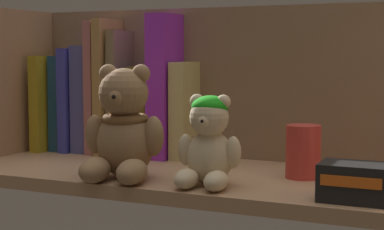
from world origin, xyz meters
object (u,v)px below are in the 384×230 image
(book_4, at_px, (104,87))
(pillar_candle, at_px, (303,152))
(teddy_bear_smaller, at_px, (209,143))
(book_7, at_px, (134,112))
(book_0, at_px, (57,102))
(book_3, at_px, (92,98))
(book_10, at_px, (187,110))
(teddy_bear_larger, at_px, (123,130))
(book_5, at_px, (113,86))
(book_2, at_px, (79,99))
(book_8, at_px, (150,111))
(book_1, at_px, (68,103))
(book_6, at_px, (123,92))
(book_9, at_px, (169,86))
(small_product_box, at_px, (355,182))

(book_4, relative_size, pillar_candle, 3.08)
(book_4, height_order, pillar_candle, book_4)
(pillar_candle, bearing_deg, teddy_bear_smaller, -134.33)
(book_4, distance_m, pillar_candle, 0.42)
(book_7, bearing_deg, book_0, 180.00)
(book_3, relative_size, book_10, 1.17)
(book_4, distance_m, teddy_bear_larger, 0.27)
(book_5, relative_size, teddy_bear_larger, 1.46)
(book_4, height_order, book_7, book_4)
(book_2, height_order, book_8, book_2)
(teddy_bear_larger, relative_size, pillar_candle, 2.13)
(book_1, bearing_deg, teddy_bear_larger, -40.44)
(book_6, distance_m, book_7, 0.04)
(book_3, bearing_deg, book_1, 180.00)
(teddy_bear_larger, bearing_deg, book_10, 88.30)
(book_5, relative_size, pillar_candle, 3.12)
(book_5, relative_size, book_10, 1.45)
(book_2, bearing_deg, pillar_candle, -11.94)
(book_7, relative_size, pillar_candle, 1.95)
(pillar_candle, bearing_deg, book_8, 162.47)
(teddy_bear_smaller, bearing_deg, book_9, 128.48)
(book_9, bearing_deg, teddy_bear_smaller, -51.52)
(book_4, bearing_deg, book_0, 180.00)
(book_5, relative_size, book_9, 0.97)
(book_4, height_order, teddy_bear_larger, book_4)
(book_8, relative_size, teddy_bear_smaller, 1.26)
(book_8, bearing_deg, pillar_candle, -17.53)
(book_3, relative_size, teddy_bear_larger, 1.18)
(book_0, bearing_deg, book_5, 0.00)
(teddy_bear_larger, distance_m, small_product_box, 0.34)
(book_6, height_order, small_product_box, book_6)
(pillar_candle, bearing_deg, book_1, 168.66)
(book_4, relative_size, book_5, 0.99)
(book_1, bearing_deg, book_0, 180.00)
(book_0, bearing_deg, book_9, 0.00)
(book_1, distance_m, book_3, 0.05)
(book_10, bearing_deg, book_7, 180.00)
(book_7, height_order, book_8, book_8)
(book_7, bearing_deg, book_9, 0.00)
(book_1, xyz_separation_m, pillar_candle, (0.48, -0.10, -0.05))
(book_0, distance_m, book_6, 0.15)
(teddy_bear_smaller, bearing_deg, book_8, 134.63)
(book_5, height_order, book_9, book_9)
(small_product_box, bearing_deg, teddy_bear_smaller, 176.98)
(teddy_bear_larger, bearing_deg, book_4, 128.33)
(book_3, distance_m, book_6, 0.07)
(book_7, bearing_deg, teddy_bear_smaller, -41.12)
(book_4, height_order, book_5, book_5)
(book_3, height_order, book_10, book_3)
(teddy_bear_larger, bearing_deg, book_6, 120.58)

